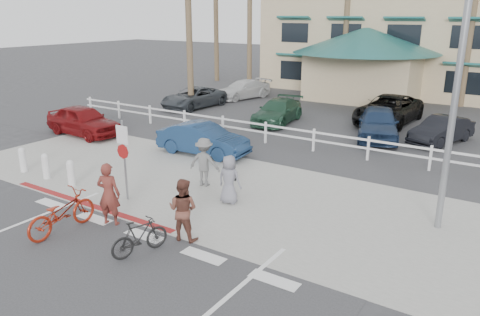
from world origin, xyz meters
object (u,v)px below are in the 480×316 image
Objects in this scene: bike_red at (62,213)px; car_red_compact at (83,121)px; sign_post at (124,156)px; car_white_sedan at (203,139)px; bike_black at (140,237)px.

car_red_compact is at bearing -42.91° from bike_red.
car_white_sedan is (-1.03, 5.35, -0.79)m from sign_post.
bike_red is 0.50× the size of car_red_compact.
sign_post is 3.85m from bike_black.
bike_black is at bearing -120.04° from car_red_compact.
car_white_sedan is 6.89m from car_red_compact.
sign_post is 0.72× the size of car_white_sedan.
sign_post reaches higher than bike_black.
bike_red is 8.07m from car_white_sedan.
sign_post is at bearing -117.73° from car_red_compact.
car_white_sedan is (-3.93, 7.69, 0.20)m from bike_black.
car_red_compact is (-6.86, -0.63, 0.07)m from car_white_sedan.
bike_red is 0.53× the size of car_white_sedan.
bike_red is 1.39× the size of bike_black.
bike_black is at bearing -174.90° from bike_red.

